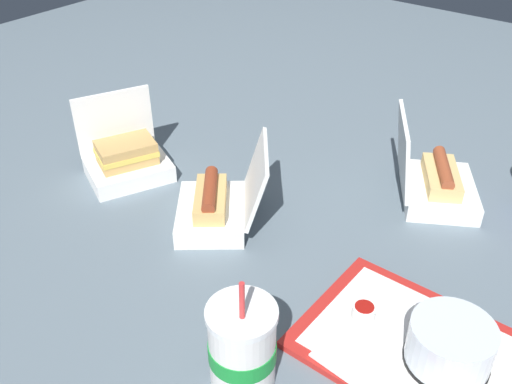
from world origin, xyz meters
TOP-DOWN VIEW (x-y plane):
  - ground_plane at (0.00, 0.00)m, footprint 3.20×3.20m
  - food_tray at (0.39, -0.15)m, footprint 0.37×0.26m
  - cake_container at (0.43, -0.15)m, footprint 0.13×0.13m
  - ketchup_cup at (0.29, -0.15)m, footprint 0.04×0.04m
  - napkin_stack at (0.31, -0.22)m, footprint 0.11×0.11m
  - plastic_fork at (0.33, -0.06)m, footprint 0.11×0.03m
  - clamshell_hotdog_corner at (-0.09, -0.09)m, footprint 0.26×0.26m
  - clamshell_sandwich_back at (-0.37, -0.08)m, footprint 0.21×0.22m
  - clamshell_hotdog_center at (0.23, 0.27)m, footprint 0.25×0.25m
  - soda_cup_right at (0.20, -0.36)m, footprint 0.10×0.10m

SIDE VIEW (x-z plane):
  - ground_plane at x=0.00m, z-range 0.00..0.00m
  - food_tray at x=0.39m, z-range 0.00..0.01m
  - napkin_stack at x=0.31m, z-range 0.01..0.02m
  - plastic_fork at x=0.33m, z-range 0.01..0.02m
  - ketchup_cup at x=0.29m, z-range 0.01..0.04m
  - clamshell_hotdog_corner at x=-0.09m, z-range -0.04..0.13m
  - clamshell_hotdog_center at x=0.23m, z-range -0.05..0.14m
  - clamshell_sandwich_back at x=-0.37m, z-range -0.05..0.14m
  - cake_container at x=0.43m, z-range 0.01..0.09m
  - soda_cup_right at x=0.20m, z-range -0.03..0.17m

